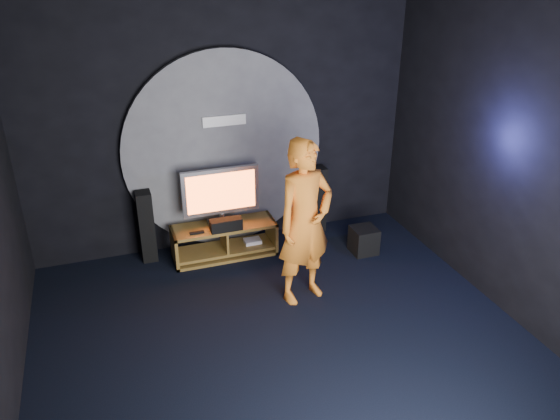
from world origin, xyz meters
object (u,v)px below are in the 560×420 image
object	(u,v)px
tv	(221,194)
tower_speaker_right	(318,199)
tower_speaker_left	(147,227)
player	(305,223)
subwoofer	(364,240)
media_console	(225,242)

from	to	relation	value
tv	tower_speaker_right	world-z (taller)	tv
tv	tower_speaker_left	bearing A→B (deg)	170.18
tower_speaker_right	player	world-z (taller)	player
tower_speaker_left	subwoofer	distance (m)	2.82
tv	tower_speaker_left	xyz separation A→B (m)	(-0.94, 0.16, -0.39)
tower_speaker_left	tower_speaker_right	bearing A→B (deg)	1.67
media_console	tv	world-z (taller)	tv
tower_speaker_left	subwoofer	bearing A→B (deg)	-15.34
tv	media_console	bearing A→B (deg)	-83.79
tv	subwoofer	distance (m)	1.98
subwoofer	player	distance (m)	1.53
tv	tower_speaker_right	distance (m)	1.50
subwoofer	player	size ratio (longest dim) A/B	0.18
media_console	subwoofer	bearing A→B (deg)	-16.26
tower_speaker_right	player	distance (m)	1.76
media_console	tv	xyz separation A→B (m)	(-0.01, 0.07, 0.66)
media_console	tower_speaker_left	world-z (taller)	tower_speaker_left
tower_speaker_right	player	size ratio (longest dim) A/B	0.50
tower_speaker_right	tv	bearing A→B (deg)	-170.79
subwoofer	media_console	bearing A→B (deg)	163.74
tower_speaker_left	player	distance (m)	2.19
tower_speaker_left	tower_speaker_right	xyz separation A→B (m)	(2.38, 0.07, 0.00)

